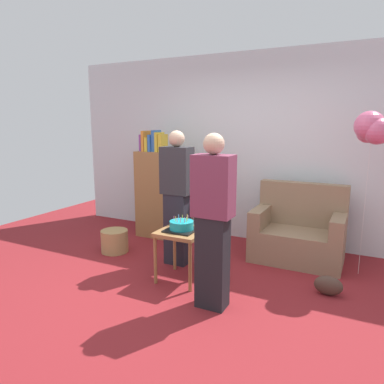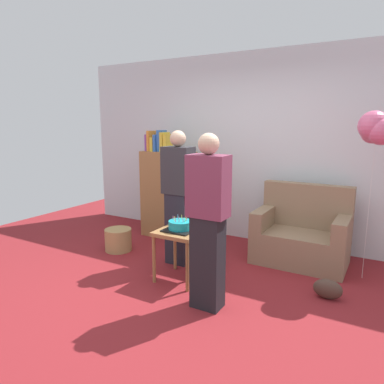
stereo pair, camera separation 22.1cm
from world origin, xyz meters
TOP-DOWN VIEW (x-y plane):
  - ground_plane at (0.00, 0.00)m, footprint 8.00×8.00m
  - wall_back at (0.00, 2.05)m, footprint 6.00×0.10m
  - couch at (0.80, 1.49)m, footprint 1.10×0.70m
  - bookshelf at (-1.21, 1.51)m, footprint 0.80×0.36m
  - side_table at (-0.23, 0.29)m, footprint 0.48×0.48m
  - birthday_cake at (-0.23, 0.29)m, footprint 0.32×0.32m
  - person_blowing_candles at (-0.51, 0.68)m, footprint 0.36×0.22m
  - person_holding_cake at (0.30, -0.09)m, footprint 0.36×0.22m
  - wicker_basket at (-1.45, 0.64)m, footprint 0.36×0.36m
  - handbag at (1.26, 0.64)m, footprint 0.28×0.14m
  - balloon_bunch at (1.52, 1.31)m, footprint 0.38×0.39m

SIDE VIEW (x-z plane):
  - ground_plane at x=0.00m, z-range 0.00..0.00m
  - handbag at x=1.26m, z-range 0.00..0.20m
  - wicker_basket at x=-1.45m, z-range 0.00..0.30m
  - couch at x=0.80m, z-range -0.14..0.82m
  - side_table at x=-0.23m, z-range 0.20..0.77m
  - birthday_cake at x=-0.23m, z-range 0.54..0.70m
  - bookshelf at x=-1.21m, z-range -0.12..1.49m
  - person_blowing_candles at x=-0.51m, z-range 0.02..1.65m
  - person_holding_cake at x=0.30m, z-range 0.02..1.65m
  - wall_back at x=0.00m, z-range 0.00..2.70m
  - balloon_bunch at x=1.52m, z-range 0.73..2.57m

